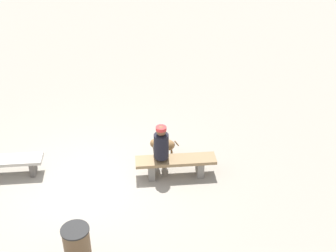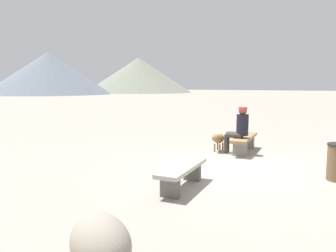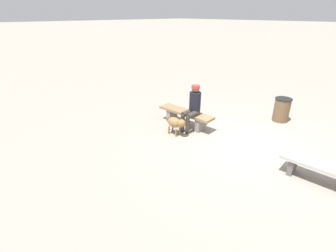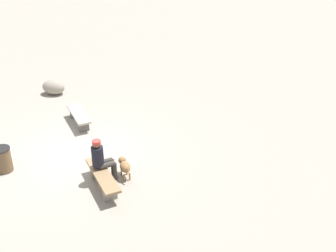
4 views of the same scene
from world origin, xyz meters
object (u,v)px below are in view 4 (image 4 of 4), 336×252
at_px(bench_left, 79,116).
at_px(bench_right, 103,178).
at_px(seated_person, 101,158).
at_px(boulder, 54,87).
at_px(trash_bin, 3,159).
at_px(dog, 124,166).

height_order(bench_left, bench_right, bench_right).
distance_m(seated_person, boulder, 6.23).
height_order(bench_right, boulder, boulder).
height_order(bench_left, boulder, boulder).
bearing_deg(bench_left, bench_right, -5.88).
bearing_deg(trash_bin, bench_left, 127.99).
xyz_separation_m(seated_person, dog, (0.06, 0.61, -0.38)).
height_order(dog, boulder, boulder).
bearing_deg(dog, bench_right, 110.23).
bearing_deg(bench_right, seated_person, 164.39).
xyz_separation_m(dog, boulder, (-6.25, -1.03, -0.08)).
height_order(seated_person, boulder, seated_person).
bearing_deg(bench_right, dog, 107.09).
xyz_separation_m(dog, trash_bin, (-1.52, -3.09, 0.00)).
bearing_deg(bench_right, bench_left, 174.12).
relative_size(seated_person, trash_bin, 1.77).
relative_size(bench_left, trash_bin, 2.16).
bearing_deg(trash_bin, dog, 63.76).
height_order(seated_person, dog, seated_person).
distance_m(bench_right, dog, 0.73).
height_order(bench_right, seated_person, seated_person).
height_order(trash_bin, boulder, trash_bin).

